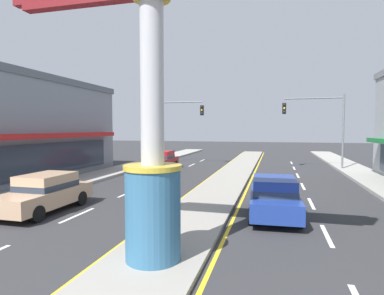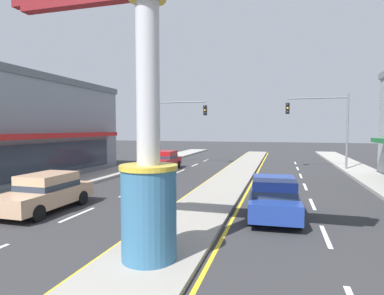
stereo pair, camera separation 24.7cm
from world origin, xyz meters
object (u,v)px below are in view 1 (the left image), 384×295
at_px(sedan_near_left_lane, 45,192).
at_px(district_sign, 152,109).
at_px(sedan_near_right_lane, 274,196).
at_px(sedan_far_right_lane, 162,160).
at_px(traffic_light_left_side, 173,120).
at_px(traffic_light_right_side, 320,118).

bearing_deg(sedan_near_left_lane, district_sign, -30.25).
relative_size(district_sign, sedan_near_right_lane, 1.80).
bearing_deg(sedan_far_right_lane, sedan_near_left_lane, -89.99).
height_order(district_sign, sedan_near_left_lane, district_sign).
height_order(traffic_light_left_side, sedan_far_right_lane, traffic_light_left_side).
bearing_deg(sedan_near_left_lane, sedan_far_right_lane, 90.01).
relative_size(traffic_light_left_side, sedan_near_left_lane, 1.44).
height_order(district_sign, traffic_light_left_side, district_sign).
bearing_deg(district_sign, sedan_far_right_lane, 109.60).
xyz_separation_m(traffic_light_left_side, traffic_light_right_side, (12.99, -0.90, 0.00)).
bearing_deg(sedan_near_left_lane, sedan_near_right_lane, 9.95).
xyz_separation_m(district_sign, sedan_near_right_lane, (2.91, 5.22, -3.11)).
bearing_deg(district_sign, sedan_near_left_lane, 149.75).
bearing_deg(sedan_near_right_lane, traffic_light_right_side, 76.77).
bearing_deg(sedan_near_left_lane, traffic_light_left_side, 90.92).
xyz_separation_m(traffic_light_right_side, sedan_near_right_lane, (-3.58, -15.24, -3.46)).
xyz_separation_m(traffic_light_right_side, sedan_near_left_lane, (-12.70, -16.84, -3.46)).
height_order(traffic_light_left_side, traffic_light_right_side, same).
relative_size(traffic_light_right_side, sedan_far_right_lane, 1.43).
relative_size(traffic_light_left_side, sedan_near_right_lane, 1.41).
relative_size(district_sign, sedan_near_left_lane, 1.83).
relative_size(sedan_near_right_lane, sedan_far_right_lane, 1.01).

